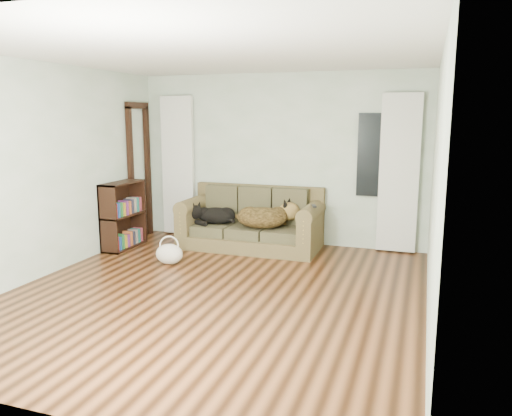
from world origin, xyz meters
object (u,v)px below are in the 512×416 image
(dog_black_lab, at_px, (214,215))
(bookshelf, at_px, (123,215))
(sofa, at_px, (250,218))
(tote_bag, at_px, (169,252))
(dog_shepherd, at_px, (265,218))

(dog_black_lab, xyz_separation_m, bookshelf, (-1.25, -0.53, 0.02))
(dog_black_lab, distance_m, bookshelf, 1.36)
(sofa, xyz_separation_m, dog_black_lab, (-0.56, -0.07, 0.03))
(tote_bag, distance_m, bookshelf, 1.24)
(tote_bag, height_order, bookshelf, bookshelf)
(dog_black_lab, relative_size, bookshelf, 0.59)
(dog_shepherd, distance_m, tote_bag, 1.50)
(tote_bag, relative_size, bookshelf, 0.38)
(dog_black_lab, height_order, dog_shepherd, dog_shepherd)
(dog_shepherd, bearing_deg, sofa, -31.05)
(sofa, distance_m, dog_black_lab, 0.56)
(sofa, distance_m, bookshelf, 1.90)
(dog_black_lab, bearing_deg, sofa, 5.65)
(dog_shepherd, relative_size, bookshelf, 0.77)
(dog_shepherd, height_order, bookshelf, bookshelf)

